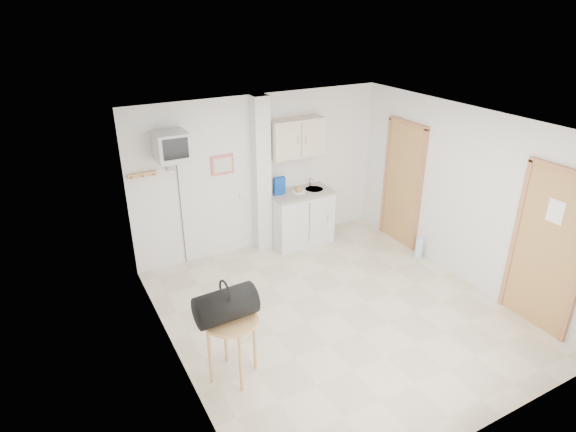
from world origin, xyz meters
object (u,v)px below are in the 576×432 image
water_bottle (419,248)px  round_table (231,328)px  crt_television (171,147)px  duffel_bag (226,305)px

water_bottle → round_table: bearing=-164.0°
crt_television → round_table: size_ratio=2.85×
crt_television → round_table: (-0.20, -2.45, -1.30)m
round_table → duffel_bag: (-0.04, 0.01, 0.29)m
crt_television → water_bottle: size_ratio=6.03×
crt_television → round_table: bearing=-94.7°
round_table → water_bottle: (3.63, 1.04, -0.48)m
round_table → duffel_bag: bearing=164.2°
duffel_bag → water_bottle: duffel_bag is taller
crt_television → round_table: 2.78m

